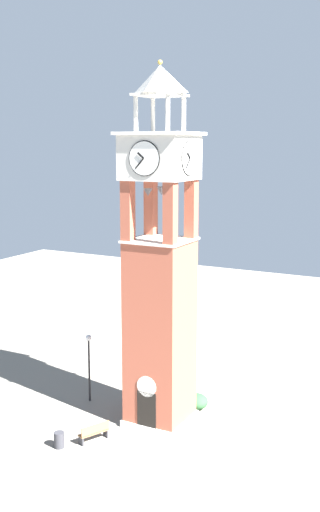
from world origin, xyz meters
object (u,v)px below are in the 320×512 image
at_px(lamp_post, 89,355).
at_px(trash_bin, 59,440).
at_px(park_bench, 94,432).
at_px(clock_tower, 160,283).

relative_size(lamp_post, trash_bin, 5.04).
bearing_deg(park_bench, lamp_post, 126.99).
height_order(park_bench, lamp_post, lamp_post).
distance_m(park_bench, trash_bin, 1.79).
bearing_deg(trash_bin, clock_tower, 57.65).
bearing_deg(clock_tower, park_bench, -118.40).
bearing_deg(clock_tower, lamp_post, 174.49).
bearing_deg(trash_bin, park_bench, 48.79).
relative_size(park_bench, lamp_post, 0.41).
bearing_deg(lamp_post, park_bench, -53.01).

